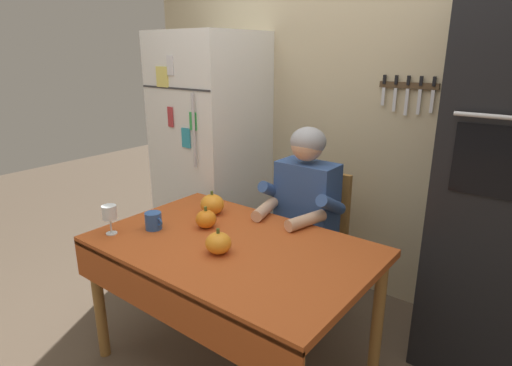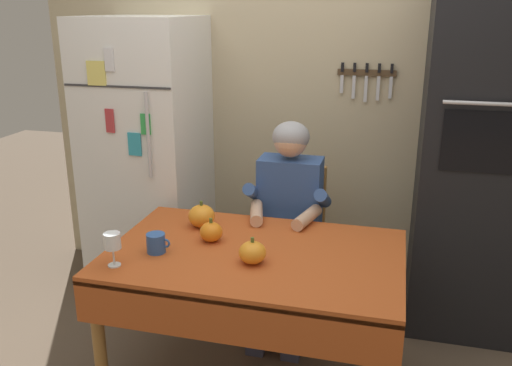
# 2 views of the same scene
# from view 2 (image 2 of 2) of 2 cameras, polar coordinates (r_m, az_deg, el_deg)

# --- Properties ---
(back_wall_assembly) EXTENTS (3.70, 0.13, 2.60)m
(back_wall_assembly) POSITION_cam_2_polar(r_m,az_deg,el_deg) (3.65, 5.70, 9.09)
(back_wall_assembly) COLOR #BCAD89
(back_wall_assembly) RESTS_ON ground
(refrigerator) EXTENTS (0.68, 0.71, 1.80)m
(refrigerator) POSITION_cam_2_polar(r_m,az_deg,el_deg) (3.66, -11.17, 2.46)
(refrigerator) COLOR white
(refrigerator) RESTS_ON ground
(wall_oven) EXTENTS (0.60, 0.64, 2.10)m
(wall_oven) POSITION_cam_2_polar(r_m,az_deg,el_deg) (3.34, 21.76, 2.67)
(wall_oven) COLOR black
(wall_oven) RESTS_ON ground
(dining_table) EXTENTS (1.40, 0.90, 0.74)m
(dining_table) POSITION_cam_2_polar(r_m,az_deg,el_deg) (2.66, -0.26, -8.97)
(dining_table) COLOR #9E6B33
(dining_table) RESTS_ON ground
(chair_behind_person) EXTENTS (0.40, 0.40, 0.93)m
(chair_behind_person) POSITION_cam_2_polar(r_m,az_deg,el_deg) (3.41, 3.86, -5.34)
(chair_behind_person) COLOR #9E6B33
(chair_behind_person) RESTS_ON ground
(seated_person) EXTENTS (0.47, 0.55, 1.25)m
(seated_person) POSITION_cam_2_polar(r_m,az_deg,el_deg) (3.15, 3.30, -2.89)
(seated_person) COLOR #38384C
(seated_person) RESTS_ON ground
(coffee_mug) EXTENTS (0.12, 0.09, 0.09)m
(coffee_mug) POSITION_cam_2_polar(r_m,az_deg,el_deg) (2.65, -10.33, -6.17)
(coffee_mug) COLOR #2D569E
(coffee_mug) RESTS_ON dining_table
(wine_glass) EXTENTS (0.08, 0.08, 0.16)m
(wine_glass) POSITION_cam_2_polar(r_m,az_deg,el_deg) (2.54, -14.71, -5.98)
(wine_glass) COLOR white
(wine_glass) RESTS_ON dining_table
(pumpkin_large) EXTENTS (0.14, 0.14, 0.14)m
(pumpkin_large) POSITION_cam_2_polar(r_m,az_deg,el_deg) (2.91, -5.68, -3.42)
(pumpkin_large) COLOR orange
(pumpkin_large) RESTS_ON dining_table
(pumpkin_medium) EXTENTS (0.11, 0.11, 0.12)m
(pumpkin_medium) POSITION_cam_2_polar(r_m,az_deg,el_deg) (2.74, -4.69, -5.09)
(pumpkin_medium) COLOR orange
(pumpkin_medium) RESTS_ON dining_table
(pumpkin_small) EXTENTS (0.13, 0.13, 0.13)m
(pumpkin_small) POSITION_cam_2_polar(r_m,az_deg,el_deg) (2.51, -0.37, -7.24)
(pumpkin_small) COLOR orange
(pumpkin_small) RESTS_ON dining_table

